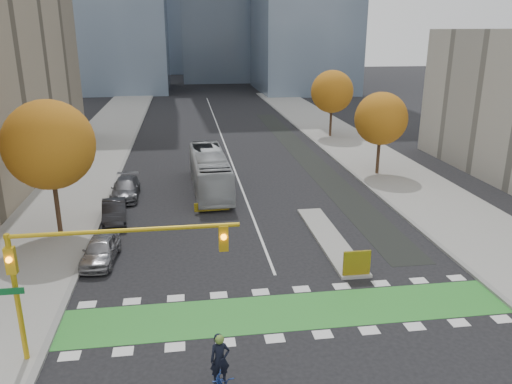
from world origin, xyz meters
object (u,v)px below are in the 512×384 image
object	(u,v)px
cyclist	(220,376)
bus	(210,171)
tree_west	(49,145)
tree_east_far	(332,92)
hazard_board	(357,263)
parked_car_b	(114,212)
parked_car_c	(125,189)
parked_car_a	(101,250)
tree_east_near	(381,119)
traffic_signal_west	(87,260)

from	to	relation	value
cyclist	bus	distance (m)	23.21
tree_west	tree_east_far	distance (m)	35.73
tree_east_far	bus	bearing A→B (deg)	-129.43
hazard_board	parked_car_b	bearing A→B (deg)	143.52
hazard_board	tree_east_far	xyz separation A→B (m)	(8.50, 33.80, 4.44)
parked_car_c	tree_east_far	bearing A→B (deg)	41.65
parked_car_a	cyclist	bearing A→B (deg)	-59.36
hazard_board	tree_east_near	xyz separation A→B (m)	(8.00, 17.80, 4.06)
tree_east_far	cyclist	bearing A→B (deg)	-111.03
tree_west	bus	size ratio (longest dim) A/B	0.76
parked_car_a	parked_car_c	bearing A→B (deg)	93.34
bus	parked_car_c	size ratio (longest dim) A/B	2.26
hazard_board	tree_east_far	distance (m)	35.13
hazard_board	bus	xyz separation A→B (m)	(-6.48, 15.59, 0.71)
tree_west	parked_car_a	xyz separation A→B (m)	(3.00, -4.08, -4.92)
traffic_signal_west	parked_car_a	xyz separation A→B (m)	(-1.07, 8.43, -3.34)
hazard_board	traffic_signal_west	size ratio (longest dim) A/B	0.16
traffic_signal_west	bus	bearing A→B (deg)	74.96
tree_east_far	bus	world-z (taller)	tree_east_far
tree_east_near	hazard_board	bearing A→B (deg)	-114.20
tree_east_far	traffic_signal_west	xyz separation A→B (m)	(-20.43, -38.51, -1.21)
tree_west	parked_car_b	size ratio (longest dim) A/B	1.95
cyclist	bus	bearing A→B (deg)	81.18
bus	parked_car_c	world-z (taller)	bus
cyclist	parked_car_a	size ratio (longest dim) A/B	0.59
tree_east_far	parked_car_b	size ratio (longest dim) A/B	1.81
tree_east_near	parked_car_b	distance (m)	22.92
tree_west	traffic_signal_west	world-z (taller)	tree_west
hazard_board	parked_car_a	bearing A→B (deg)	164.02
traffic_signal_west	parked_car_c	world-z (taller)	traffic_signal_west
tree_west	tree_east_far	world-z (taller)	tree_west
tree_east_far	parked_car_b	world-z (taller)	tree_east_far
bus	parked_car_a	world-z (taller)	bus
hazard_board	parked_car_c	size ratio (longest dim) A/B	0.29
bus	parked_car_a	distance (m)	13.57
tree_east_far	tree_east_near	bearing A→B (deg)	-91.79
hazard_board	tree_east_near	distance (m)	19.93
cyclist	parked_car_c	bearing A→B (deg)	97.14
tree_east_far	parked_car_a	bearing A→B (deg)	-125.56
parked_car_a	traffic_signal_west	bearing A→B (deg)	-78.40
bus	cyclist	bearing A→B (deg)	-94.24
cyclist	parked_car_a	world-z (taller)	cyclist
hazard_board	cyclist	world-z (taller)	cyclist
tree_west	tree_east_far	size ratio (longest dim) A/B	1.08
tree_east_near	cyclist	bearing A→B (deg)	-121.26
tree_east_far	cyclist	distance (m)	44.57
tree_east_far	cyclist	xyz separation A→B (m)	(-15.92, -41.39, -4.44)
tree_east_near	parked_car_b	size ratio (longest dim) A/B	1.68
hazard_board	tree_east_near	world-z (taller)	tree_east_near
tree_east_near	parked_car_b	xyz separation A→B (m)	(-21.00, -8.19, -4.17)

